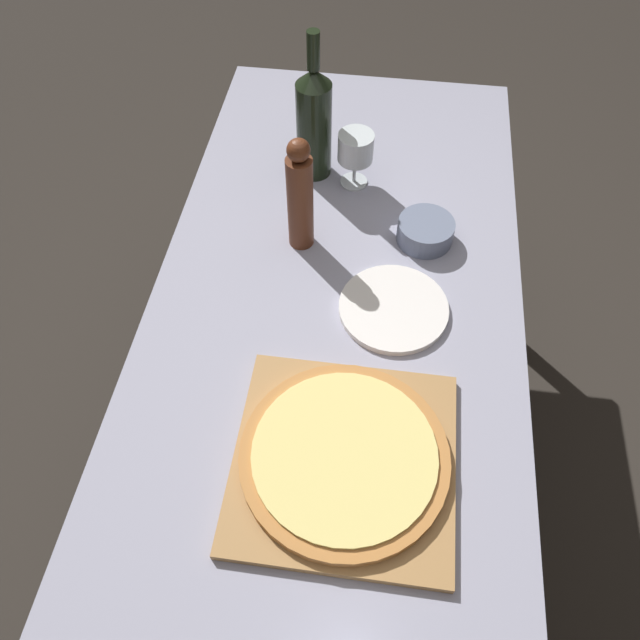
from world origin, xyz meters
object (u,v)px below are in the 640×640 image
at_px(wine_bottle, 314,121).
at_px(pepper_mill, 300,197).
at_px(wine_glass, 355,149).
at_px(small_bowl, 425,231).
at_px(pizza, 344,456).

distance_m(wine_bottle, pepper_mill, 0.24).
xyz_separation_m(wine_glass, small_bowl, (0.17, -0.17, -0.07)).
height_order(wine_bottle, small_bowl, wine_bottle).
relative_size(wine_bottle, pepper_mill, 1.30).
bearing_deg(small_bowl, pizza, -102.02).
xyz_separation_m(pepper_mill, wine_glass, (0.09, 0.21, -0.03)).
distance_m(pizza, wine_bottle, 0.77).
distance_m(wine_bottle, wine_glass, 0.11).
relative_size(pepper_mill, wine_glass, 1.99).
xyz_separation_m(pizza, wine_bottle, (-0.16, 0.74, 0.11)).
xyz_separation_m(pepper_mill, small_bowl, (0.27, 0.04, -0.10)).
bearing_deg(wine_bottle, pepper_mill, -88.89).
bearing_deg(wine_glass, pepper_mill, -114.38).
distance_m(wine_bottle, small_bowl, 0.35).
height_order(pizza, small_bowl, small_bowl).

